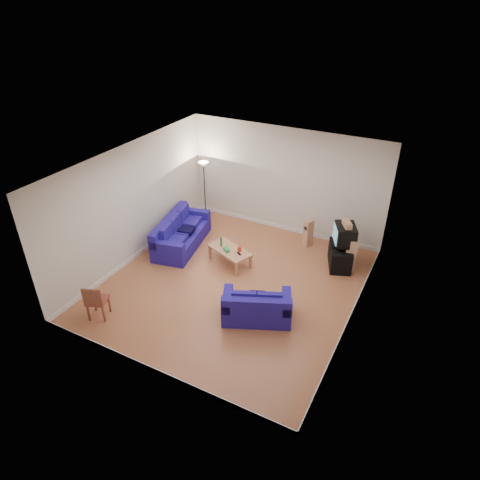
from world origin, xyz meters
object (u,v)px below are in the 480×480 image
at_px(tv_stand, 340,256).
at_px(television, 345,235).
at_px(coffee_table, 230,251).
at_px(sofa_three_seat, 180,235).
at_px(sofa_loveseat, 257,308).

height_order(tv_stand, television, television).
xyz_separation_m(coffee_table, tv_stand, (2.67, 1.27, -0.08)).
bearing_deg(coffee_table, tv_stand, 25.45).
relative_size(tv_stand, television, 1.20).
xyz_separation_m(sofa_three_seat, television, (4.44, 1.14, 0.64)).
bearing_deg(sofa_three_seat, television, 92.89).
bearing_deg(tv_stand, coffee_table, -85.50).
bearing_deg(television, sofa_three_seat, -100.89).
height_order(coffee_table, tv_stand, tv_stand).
relative_size(sofa_three_seat, sofa_loveseat, 1.37).
height_order(sofa_three_seat, sofa_loveseat, sofa_three_seat).
bearing_deg(sofa_loveseat, sofa_three_seat, 127.21).
xyz_separation_m(sofa_three_seat, tv_stand, (4.41, 1.10, -0.02)).
relative_size(sofa_three_seat, television, 2.90).
bearing_deg(coffee_table, sofa_loveseat, -46.41).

